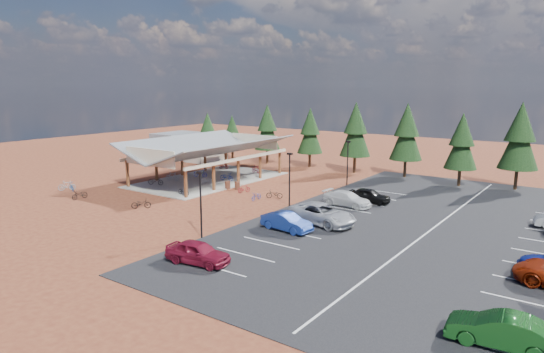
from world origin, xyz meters
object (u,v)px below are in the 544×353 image
object	(u,v)px
lamp_post_2	(348,160)
bike_9	(67,186)
outbuilding	(191,146)
bike_6	(227,177)
bike_14	(256,196)
car_0	(198,252)
trash_bin_0	(228,185)
bike_7	(256,169)
car_3	(347,199)
car_1	(287,222)
bike_3	(224,165)
car_4	(369,195)
bike_10	(71,187)
bike_16	(274,194)
car_2	(322,214)
bike_2	(200,173)
bike_8	(80,195)
bike_15	(244,188)
bike_pavilion	(208,149)
lamp_post_1	(290,176)
car_5	(501,330)
bike_0	(156,181)
lamp_post_0	(201,200)
trash_bin_1	(237,186)
bike_1	(172,176)
bike_4	(184,191)
bike_5	(207,180)

from	to	relation	value
lamp_post_2	bike_9	distance (m)	31.33
outbuilding	bike_6	size ratio (longest dim) A/B	5.83
bike_14	car_0	bearing A→B (deg)	-67.25
trash_bin_0	bike_7	distance (m)	9.79
outbuilding	car_3	world-z (taller)	outbuilding
outbuilding	bike_14	xyz separation A→B (m)	(24.97, -15.89, -1.61)
car_1	car_3	world-z (taller)	car_1
bike_3	car_4	bearing A→B (deg)	-115.79
bike_10	bike_16	distance (m)	22.43
car_2	bike_9	bearing A→B (deg)	110.03
bike_2	lamp_post_2	bearing A→B (deg)	-82.96
bike_3	car_0	xyz separation A→B (m)	(22.09, -27.74, 0.23)
lamp_post_2	bike_10	world-z (taller)	lamp_post_2
bike_8	bike_14	bearing A→B (deg)	31.90
bike_15	car_0	distance (m)	21.12
bike_15	car_3	distance (m)	11.81
bike_pavilion	bike_14	world-z (taller)	bike_pavilion
lamp_post_1	car_5	world-z (taller)	lamp_post_1
bike_15	car_5	xyz separation A→B (m)	(28.76, -17.69, 0.35)
bike_0	bike_15	size ratio (longest dim) A/B	1.28
bike_0	bike_14	xyz separation A→B (m)	(13.65, 1.15, -0.17)
bike_15	car_1	world-z (taller)	car_1
lamp_post_0	bike_9	world-z (taller)	lamp_post_0
bike_0	bike_16	bearing A→B (deg)	-98.91
car_3	lamp_post_0	bearing A→B (deg)	166.71
trash_bin_1	bike_1	size ratio (longest dim) A/B	0.50
car_1	bike_16	bearing A→B (deg)	46.12
outbuilding	car_2	bearing A→B (deg)	-29.39
outbuilding	bike_9	xyz separation A→B (m)	(5.35, -24.42, -1.48)
bike_1	bike_4	size ratio (longest dim) A/B	1.11
bike_5	bike_9	xyz separation A→B (m)	(-10.36, -11.16, -0.03)
bike_9	bike_15	world-z (taller)	bike_9
bike_7	bike_16	size ratio (longest dim) A/B	1.03
trash_bin_0	bike_2	world-z (taller)	bike_2
bike_14	car_3	bearing A→B (deg)	17.20
bike_2	lamp_post_1	bearing A→B (deg)	-122.05
lamp_post_1	car_4	size ratio (longest dim) A/B	1.24
bike_6	bike_9	bearing A→B (deg)	140.42
car_2	bike_14	bearing A→B (deg)	79.96
trash_bin_0	car_0	size ratio (longest dim) A/B	0.21
trash_bin_0	bike_14	world-z (taller)	trash_bin_0
bike_9	car_2	distance (m)	29.59
bike_3	car_1	size ratio (longest dim) A/B	0.35
bike_pavilion	bike_9	xyz separation A→B (m)	(-8.65, -13.42, -3.27)
lamp_post_2	trash_bin_0	size ratio (longest dim) A/B	5.71
bike_3	bike_4	bearing A→B (deg)	-165.30
bike_1	bike_9	bearing A→B (deg)	137.63
bike_10	car_2	world-z (taller)	car_2
bike_6	bike_10	world-z (taller)	bike_6
bike_10	bike_pavilion	bearing A→B (deg)	168.52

